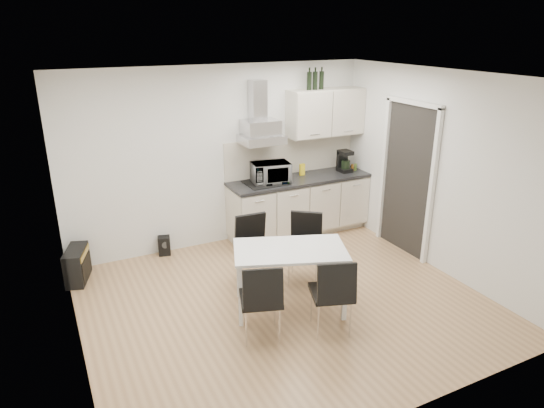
# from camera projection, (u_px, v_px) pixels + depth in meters

# --- Properties ---
(ground) EXTENTS (4.50, 4.50, 0.00)m
(ground) POSITION_uv_depth(u_px,v_px,m) (284.00, 302.00, 5.75)
(ground) COLOR tan
(ground) RESTS_ON ground
(wall_back) EXTENTS (4.50, 0.10, 2.60)m
(wall_back) POSITION_uv_depth(u_px,v_px,m) (220.00, 157.00, 6.98)
(wall_back) COLOR silver
(wall_back) RESTS_ON ground
(wall_front) EXTENTS (4.50, 0.10, 2.60)m
(wall_front) POSITION_uv_depth(u_px,v_px,m) (411.00, 279.00, 3.62)
(wall_front) COLOR silver
(wall_front) RESTS_ON ground
(wall_left) EXTENTS (0.10, 4.00, 2.60)m
(wall_left) POSITION_uv_depth(u_px,v_px,m) (65.00, 236.00, 4.36)
(wall_left) COLOR silver
(wall_left) RESTS_ON ground
(wall_right) EXTENTS (0.10, 4.00, 2.60)m
(wall_right) POSITION_uv_depth(u_px,v_px,m) (439.00, 173.00, 6.24)
(wall_right) COLOR silver
(wall_right) RESTS_ON ground
(ceiling) EXTENTS (4.50, 4.50, 0.00)m
(ceiling) POSITION_uv_depth(u_px,v_px,m) (287.00, 77.00, 4.85)
(ceiling) COLOR white
(ceiling) RESTS_ON wall_back
(doorway) EXTENTS (0.08, 1.04, 2.10)m
(doorway) POSITION_uv_depth(u_px,v_px,m) (406.00, 180.00, 6.77)
(doorway) COLOR white
(doorway) RESTS_ON ground
(kitchenette) EXTENTS (2.22, 0.64, 2.52)m
(kitchenette) POSITION_uv_depth(u_px,v_px,m) (301.00, 182.00, 7.42)
(kitchenette) COLOR beige
(kitchenette) RESTS_ON ground
(dining_table) EXTENTS (1.41, 1.10, 0.75)m
(dining_table) POSITION_uv_depth(u_px,v_px,m) (290.00, 257.00, 5.42)
(dining_table) COLOR white
(dining_table) RESTS_ON ground
(chair_far_left) EXTENTS (0.47, 0.52, 0.88)m
(chair_far_left) POSITION_uv_depth(u_px,v_px,m) (256.00, 252.00, 6.03)
(chair_far_left) COLOR black
(chair_far_left) RESTS_ON ground
(chair_far_right) EXTENTS (0.65, 0.66, 0.88)m
(chair_far_right) POSITION_uv_depth(u_px,v_px,m) (304.00, 249.00, 6.09)
(chair_far_right) COLOR black
(chair_far_right) RESTS_ON ground
(chair_near_left) EXTENTS (0.58, 0.61, 0.88)m
(chair_near_left) POSITION_uv_depth(u_px,v_px,m) (261.00, 299.00, 4.97)
(chair_near_left) COLOR black
(chair_near_left) RESTS_ON ground
(chair_near_right) EXTENTS (0.58, 0.62, 0.88)m
(chair_near_right) POSITION_uv_depth(u_px,v_px,m) (331.00, 294.00, 5.08)
(chair_near_right) COLOR black
(chair_near_right) RESTS_ON ground
(guitar_amp) EXTENTS (0.38, 0.57, 0.44)m
(guitar_amp) POSITION_uv_depth(u_px,v_px,m) (77.00, 265.00, 6.17)
(guitar_amp) COLOR black
(guitar_amp) RESTS_ON ground
(floor_speaker) EXTENTS (0.20, 0.18, 0.27)m
(floor_speaker) POSITION_uv_depth(u_px,v_px,m) (164.00, 246.00, 6.90)
(floor_speaker) COLOR black
(floor_speaker) RESTS_ON ground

